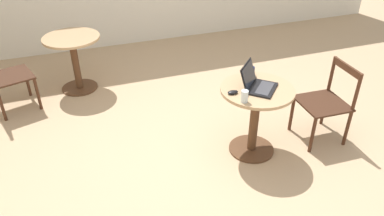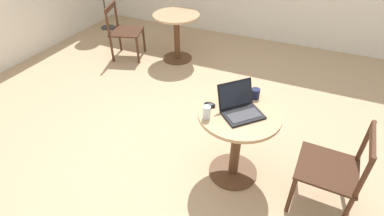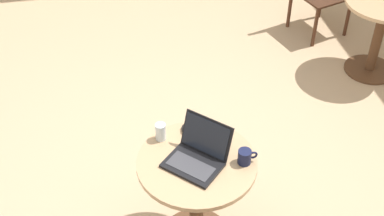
# 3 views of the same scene
# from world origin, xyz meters

# --- Properties ---
(ground_plane) EXTENTS (16.00, 16.00, 0.00)m
(ground_plane) POSITION_xyz_m (0.00, 0.00, 0.00)
(ground_plane) COLOR tan
(cafe_table_near) EXTENTS (0.70, 0.70, 0.72)m
(cafe_table_near) POSITION_xyz_m (-0.06, -0.56, 0.51)
(cafe_table_near) COLOR #51331E
(cafe_table_near) RESTS_ON ground_plane
(cafe_table_mid) EXTENTS (0.70, 0.70, 0.72)m
(cafe_table_mid) POSITION_xyz_m (1.88, 0.99, 0.51)
(cafe_table_mid) COLOR #51331E
(cafe_table_mid) RESTS_ON ground_plane
(laptop) EXTENTS (0.43, 0.43, 0.23)m
(laptop) POSITION_xyz_m (-0.06, -0.56, 0.77)
(laptop) COLOR black
(laptop) RESTS_ON cafe_table_near
(mouse) EXTENTS (0.06, 0.10, 0.03)m
(mouse) POSITION_xyz_m (-0.08, -0.29, 0.74)
(mouse) COLOR black
(mouse) RESTS_ON cafe_table_near
(mug) EXTENTS (0.12, 0.08, 0.09)m
(mug) POSITION_xyz_m (0.20, -0.62, 0.77)
(mug) COLOR #141938
(mug) RESTS_ON cafe_table_near
(drinking_glass) EXTENTS (0.06, 0.06, 0.11)m
(drinking_glass) POSITION_xyz_m (-0.24, -0.33, 0.78)
(drinking_glass) COLOR silver
(drinking_glass) RESTS_ON cafe_table_near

